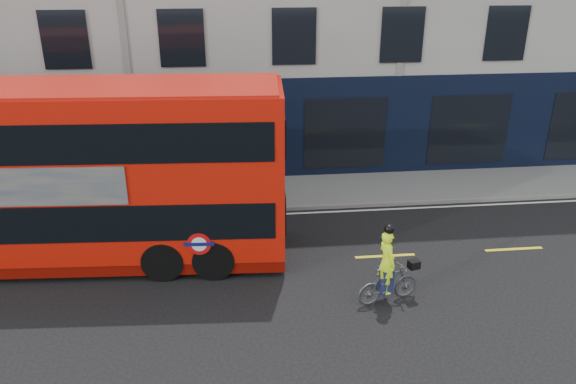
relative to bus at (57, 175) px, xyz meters
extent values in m
plane|color=black|center=(1.25, -2.37, -2.62)|extent=(120.00, 120.00, 0.00)
cube|color=slate|center=(1.25, 4.13, -2.56)|extent=(60.00, 3.00, 0.12)
cube|color=slate|center=(1.25, 2.63, -2.56)|extent=(60.00, 0.12, 0.13)
cube|color=black|center=(1.25, 5.61, -0.62)|extent=(50.00, 0.08, 4.00)
cube|color=silver|center=(1.25, 2.33, -2.62)|extent=(58.00, 0.10, 0.01)
cube|color=red|center=(-0.05, 0.00, 0.16)|extent=(12.77, 3.59, 4.53)
cube|color=#6A0B04|center=(-0.05, 0.00, -2.28)|extent=(12.76, 3.53, 0.34)
cube|color=black|center=(-0.05, 0.00, -0.85)|extent=(12.27, 3.60, 1.03)
cube|color=black|center=(-0.05, 0.00, 1.33)|extent=(12.27, 3.60, 1.03)
cube|color=#B0160B|center=(-0.05, 0.00, 2.45)|extent=(12.51, 3.46, 0.09)
cube|color=black|center=(6.27, -0.36, -0.85)|extent=(0.19, 2.58, 1.03)
cube|color=black|center=(6.27, -0.36, 1.33)|extent=(0.19, 2.58, 1.03)
cylinder|color=red|center=(3.88, -1.69, -1.48)|extent=(0.64, 0.06, 0.64)
cylinder|color=white|center=(3.88, -1.69, -1.48)|extent=(0.41, 0.04, 0.41)
cube|color=#0C1459|center=(3.88, -1.70, -1.48)|extent=(0.80, 0.07, 0.10)
cylinder|color=black|center=(4.31, -0.24, -2.05)|extent=(1.31, 2.98, 1.15)
cylinder|color=black|center=(2.93, -0.17, -2.05)|extent=(1.31, 2.98, 1.15)
imported|color=#4D5052|center=(8.68, -3.15, -2.11)|extent=(1.77, 0.89, 1.02)
imported|color=#CFFE18|center=(8.58, -3.18, -1.44)|extent=(0.54, 0.69, 1.68)
cube|color=black|center=(9.37, -2.97, -1.68)|extent=(0.32, 0.28, 0.22)
cube|color=#1B2149|center=(8.58, -3.18, -1.98)|extent=(0.38, 0.44, 0.69)
sphere|color=black|center=(8.58, -3.18, -0.52)|extent=(0.26, 0.26, 0.26)
camera|label=1|loc=(4.86, -15.03, 5.68)|focal=35.00mm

